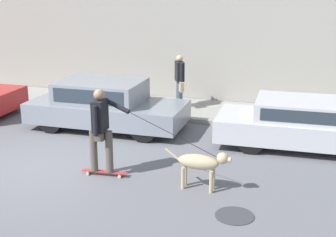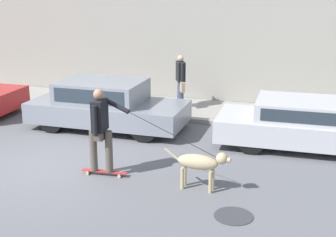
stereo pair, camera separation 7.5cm
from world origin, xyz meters
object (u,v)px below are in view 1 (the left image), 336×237
skateboarder (101,127)px  pedestrian_with_bag (180,79)px  dog (201,163)px  parked_car_2 (314,125)px  parked_car_1 (106,105)px

skateboarder → pedestrian_with_bag: size_ratio=1.84×
dog → skateboarder: skateboarder is taller
pedestrian_with_bag → parked_car_2: bearing=122.8°
skateboarder → pedestrian_with_bag: (0.16, 5.13, -0.04)m
parked_car_1 → skateboarder: 3.20m
parked_car_1 → parked_car_2: (5.29, -0.00, -0.05)m
dog → skateboarder: size_ratio=0.44×
dog → skateboarder: (-2.05, 0.07, 0.49)m
pedestrian_with_bag → skateboarder: bearing=60.7°
skateboarder → pedestrian_with_bag: skateboarder is taller
parked_car_1 → dog: (3.29, -2.99, -0.09)m
parked_car_1 → dog: size_ratio=3.20×
parked_car_2 → skateboarder: (-4.05, -2.92, 0.45)m
dog → pedestrian_with_bag: bearing=112.2°
pedestrian_with_bag → parked_car_1: bearing=30.1°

